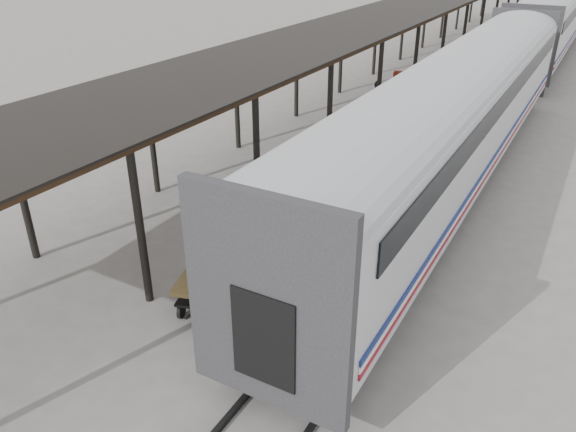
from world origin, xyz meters
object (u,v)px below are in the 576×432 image
Objects in this scene: luggage_tug at (400,87)px; baggage_cart at (214,274)px; porter at (203,249)px; pedestrian at (377,100)px.

baggage_cart is at bearing -97.38° from luggage_tug.
luggage_tug is at bearing 22.89° from porter.
luggage_tug is 0.91× the size of pedestrian.
pedestrian reaches higher than baggage_cart.
baggage_cart is 1.61× the size of luggage_tug.
baggage_cart is at bearing 37.10° from porter.
luggage_tug is (-2.17, 19.61, -0.05)m from baggage_cart.
porter is at bearing 120.19° from pedestrian.
porter is at bearing -85.69° from baggage_cart.
luggage_tug is 20.44m from porter.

